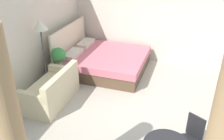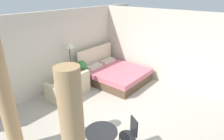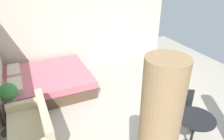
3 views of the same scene
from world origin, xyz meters
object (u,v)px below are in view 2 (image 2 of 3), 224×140
object	(u,v)px
balcony_table	(101,140)
floor_lamp	(69,48)
vase	(86,68)
cafe_chair_near_window	(130,132)
couch	(69,88)
bed	(115,74)
nightstand	(84,77)
potted_plant	(82,66)

from	to	relation	value
balcony_table	floor_lamp	bearing A→B (deg)	59.87
vase	balcony_table	world-z (taller)	balcony_table
cafe_chair_near_window	couch	bearing A→B (deg)	76.75
bed	vase	bearing A→B (deg)	133.55
floor_lamp	balcony_table	distance (m)	3.81
nightstand	cafe_chair_near_window	xyz separation A→B (m)	(-1.74, -3.40, 0.28)
couch	vase	distance (m)	1.22
potted_plant	balcony_table	distance (m)	3.77
nightstand	floor_lamp	distance (m)	1.36
bed	floor_lamp	distance (m)	2.07
floor_lamp	nightstand	bearing A→B (deg)	-13.99
bed	balcony_table	size ratio (longest dim) A/B	3.06
vase	floor_lamp	size ratio (longest dim) A/B	0.11
nightstand	vase	xyz separation A→B (m)	(0.12, -0.03, 0.33)
vase	floor_lamp	xyz separation A→B (m)	(-0.60, 0.15, 0.94)
bed	balcony_table	distance (m)	3.92
nightstand	couch	bearing A→B (deg)	-160.51
balcony_table	vase	bearing A→B (deg)	51.12
floor_lamp	balcony_table	world-z (taller)	floor_lamp
potted_plant	vase	xyz separation A→B (m)	(0.22, 0.00, -0.18)
nightstand	potted_plant	world-z (taller)	potted_plant
bed	potted_plant	world-z (taller)	bed
vase	cafe_chair_near_window	bearing A→B (deg)	-118.94
couch	nightstand	xyz separation A→B (m)	(1.03, 0.36, -0.06)
nightstand	vase	size ratio (longest dim) A/B	2.64
couch	vase	xyz separation A→B (m)	(1.15, 0.33, 0.27)
nightstand	cafe_chair_near_window	bearing A→B (deg)	-117.13
couch	balcony_table	world-z (taller)	couch
couch	cafe_chair_near_window	distance (m)	3.13
bed	vase	world-z (taller)	bed
bed	vase	distance (m)	1.16
vase	couch	bearing A→B (deg)	-163.90
floor_lamp	cafe_chair_near_window	world-z (taller)	floor_lamp
nightstand	balcony_table	distance (m)	3.87
vase	balcony_table	size ratio (longest dim) A/B	0.26
potted_plant	floor_lamp	bearing A→B (deg)	158.14
balcony_table	cafe_chair_near_window	distance (m)	0.67
cafe_chair_near_window	potted_plant	bearing A→B (deg)	64.01
bed	couch	size ratio (longest dim) A/B	1.59
nightstand	floor_lamp	xyz separation A→B (m)	(-0.48, 0.12, 1.26)
bed	potted_plant	distance (m)	1.36
floor_lamp	couch	bearing A→B (deg)	-138.62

